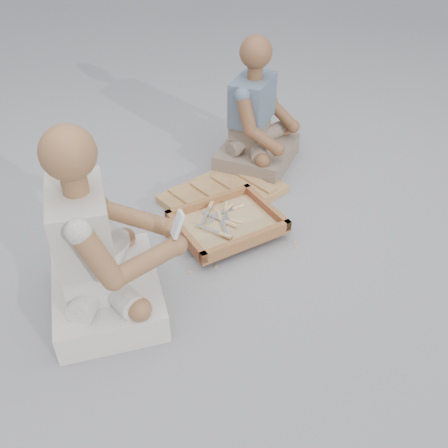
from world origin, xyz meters
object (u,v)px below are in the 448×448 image
tool_tray (227,223)px  craftsman (99,254)px  companion (257,125)px  carved_panel (223,194)px

tool_tray → craftsman: 0.78m
tool_tray → companion: size_ratio=0.65×
tool_tray → companion: companion is taller
tool_tray → carved_panel: bearing=63.3°
craftsman → companion: craftsman is taller
carved_panel → companion: (0.37, 0.24, 0.25)m
carved_panel → craftsman: (-0.87, -0.48, 0.28)m
carved_panel → companion: size_ratio=0.81×
carved_panel → craftsman: craftsman is taller
tool_tray → craftsman: craftsman is taller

